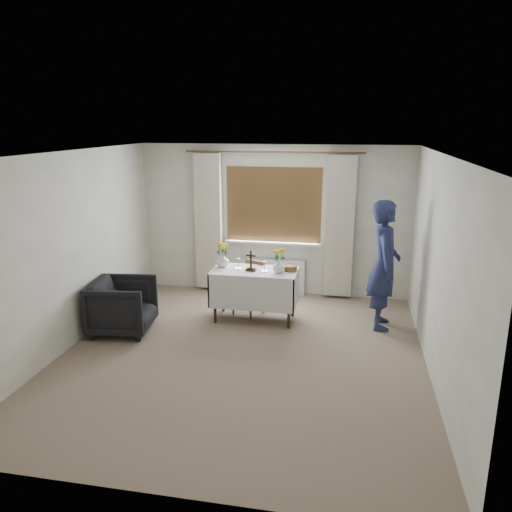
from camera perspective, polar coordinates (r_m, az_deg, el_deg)
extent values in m
plane|color=gray|center=(6.40, -1.61, -11.29)|extent=(5.00, 5.00, 0.00)
cube|color=white|center=(7.36, -0.17, -4.48)|extent=(1.24, 0.64, 0.76)
imported|color=black|center=(7.18, -15.01, -5.55)|extent=(0.92, 0.90, 0.75)
imported|color=navy|center=(7.18, 14.43, -1.00)|extent=(0.44, 0.67, 1.83)
cube|color=silver|center=(8.51, 1.88, -2.33)|extent=(1.10, 0.10, 0.60)
imported|color=silver|center=(7.40, -3.85, -0.48)|extent=(0.25, 0.25, 0.20)
imported|color=silver|center=(7.11, 2.63, -1.16)|extent=(0.18, 0.18, 0.19)
cylinder|color=brown|center=(7.24, 3.92, -1.35)|extent=(0.22, 0.22, 0.08)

